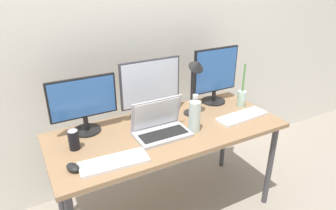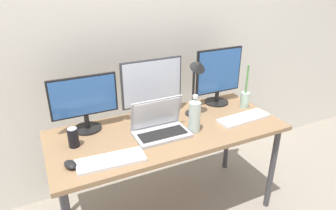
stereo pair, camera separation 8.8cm
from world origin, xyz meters
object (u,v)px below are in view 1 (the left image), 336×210
at_px(work_desk, 168,137).
at_px(mouse_by_keyboard, 73,168).
at_px(bamboo_vase, 242,97).
at_px(desk_lamp, 196,76).
at_px(monitor_center, 151,87).
at_px(soda_can_near_keyboard, 74,140).
at_px(keyboard_main, 242,116).
at_px(monitor_right, 215,74).
at_px(laptop_silver, 160,126).
at_px(water_bottle, 195,115).
at_px(keyboard_aux, 114,162).
at_px(monitor_left, 83,103).

distance_m(work_desk, mouse_by_keyboard, 0.70).
relative_size(bamboo_vase, desk_lamp, 0.76).
relative_size(monitor_center, soda_can_near_keyboard, 3.65).
bearing_deg(bamboo_vase, monitor_center, 165.25).
xyz_separation_m(keyboard_main, soda_can_near_keyboard, (-1.18, 0.16, 0.05)).
xyz_separation_m(monitor_right, soda_can_near_keyboard, (-1.17, -0.17, -0.18)).
bearing_deg(laptop_silver, mouse_by_keyboard, -167.64).
xyz_separation_m(laptop_silver, desk_lamp, (0.34, 0.11, 0.26)).
relative_size(monitor_center, laptop_silver, 1.28).
distance_m(keyboard_main, mouse_by_keyboard, 1.24).
bearing_deg(mouse_by_keyboard, work_desk, -6.50).
bearing_deg(work_desk, mouse_by_keyboard, -166.42).
bearing_deg(water_bottle, desk_lamp, 57.25).
xyz_separation_m(laptop_silver, bamboo_vase, (0.77, 0.08, 0.02)).
distance_m(monitor_right, water_bottle, 0.54).
relative_size(keyboard_main, bamboo_vase, 1.16).
bearing_deg(monitor_center, soda_can_near_keyboard, -162.84).
height_order(work_desk, keyboard_aux, keyboard_aux).
bearing_deg(laptop_silver, desk_lamp, 18.33).
relative_size(work_desk, keyboard_main, 3.95).
bearing_deg(keyboard_main, water_bottle, 175.46).
relative_size(mouse_by_keyboard, water_bottle, 0.36).
height_order(keyboard_aux, soda_can_near_keyboard, soda_can_near_keyboard).
xyz_separation_m(monitor_left, soda_can_near_keyboard, (-0.12, -0.18, -0.15)).
height_order(monitor_left, soda_can_near_keyboard, monitor_left).
xyz_separation_m(water_bottle, desk_lamp, (0.12, 0.19, 0.19)).
xyz_separation_m(monitor_right, laptop_silver, (-0.63, -0.26, -0.18)).
xyz_separation_m(work_desk, mouse_by_keyboard, (-0.68, -0.16, 0.09)).
xyz_separation_m(laptop_silver, mouse_by_keyboard, (-0.60, -0.13, -0.04)).
distance_m(water_bottle, desk_lamp, 0.29).
height_order(work_desk, laptop_silver, laptop_silver).
distance_m(laptop_silver, water_bottle, 0.24).
relative_size(laptop_silver, water_bottle, 1.36).
distance_m(monitor_left, desk_lamp, 0.79).
height_order(work_desk, monitor_right, monitor_right).
bearing_deg(mouse_by_keyboard, soda_can_near_keyboard, 54.87).
bearing_deg(keyboard_main, laptop_silver, 169.06).
distance_m(monitor_left, keyboard_main, 1.13).
height_order(keyboard_aux, desk_lamp, desk_lamp).
height_order(keyboard_main, desk_lamp, desk_lamp).
xyz_separation_m(work_desk, monitor_right, (0.55, 0.22, 0.31)).
relative_size(monitor_right, laptop_silver, 1.26).
height_order(keyboard_main, mouse_by_keyboard, mouse_by_keyboard).
height_order(keyboard_aux, mouse_by_keyboard, mouse_by_keyboard).
xyz_separation_m(mouse_by_keyboard, bamboo_vase, (1.37, 0.22, 0.06)).
height_order(work_desk, keyboard_main, keyboard_main).
xyz_separation_m(soda_can_near_keyboard, bamboo_vase, (1.31, 0.00, 0.01)).
bearing_deg(mouse_by_keyboard, monitor_left, 45.69).
distance_m(work_desk, keyboard_main, 0.58).
bearing_deg(desk_lamp, keyboard_main, -33.05).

